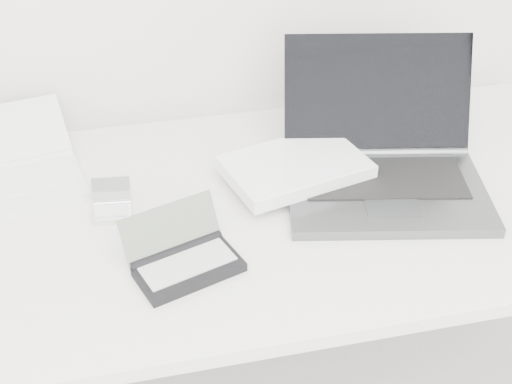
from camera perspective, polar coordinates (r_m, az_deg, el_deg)
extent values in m
cube|color=white|center=(1.54, 0.76, -1.30)|extent=(1.60, 0.80, 0.03)
cylinder|color=silver|center=(2.27, 17.31, -0.99)|extent=(0.04, 0.04, 0.70)
cube|color=#535658|center=(1.56, 10.40, -0.10)|extent=(0.48, 0.37, 0.02)
cube|color=black|center=(1.59, 10.20, 1.12)|extent=(0.37, 0.23, 0.00)
cube|color=black|center=(1.67, 9.68, 7.78)|extent=(0.44, 0.21, 0.25)
cylinder|color=#535658|center=(1.68, 9.61, 3.10)|extent=(0.41, 0.11, 0.02)
cube|color=#3D4043|center=(1.50, 10.86, -1.16)|extent=(0.12, 0.09, 0.00)
cube|color=white|center=(1.58, 3.15, 2.02)|extent=(0.34, 0.27, 0.03)
cube|color=white|center=(1.57, 3.17, 2.51)|extent=(0.33, 0.26, 0.00)
cube|color=white|center=(1.64, -18.14, 0.26)|extent=(0.29, 0.22, 0.02)
cube|color=white|center=(1.65, -18.30, 0.90)|extent=(0.24, 0.15, 0.00)
cube|color=white|center=(1.75, -19.24, 4.42)|extent=(0.28, 0.19, 0.09)
cylinder|color=white|center=(1.71, -18.64, 2.08)|extent=(0.25, 0.07, 0.02)
cube|color=silver|center=(1.52, -11.43, -1.73)|extent=(0.09, 0.07, 0.01)
cube|color=silver|center=(1.51, -11.46, -1.51)|extent=(0.07, 0.04, 0.00)
cube|color=#96A295|center=(1.53, -11.50, 0.16)|extent=(0.08, 0.03, 0.06)
cylinder|color=silver|center=(1.54, -11.40, -0.88)|extent=(0.08, 0.02, 0.01)
cube|color=black|center=(1.35, -5.36, -6.20)|extent=(0.22, 0.16, 0.02)
cube|color=#ABABAB|center=(1.35, -5.49, -5.74)|extent=(0.19, 0.12, 0.00)
cube|color=slate|center=(1.37, -6.89, -2.85)|extent=(0.20, 0.11, 0.09)
cylinder|color=black|center=(1.38, -6.35, -4.70)|extent=(0.19, 0.08, 0.02)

